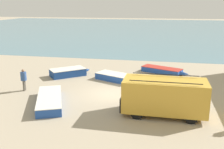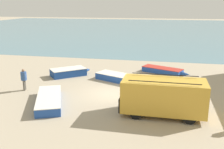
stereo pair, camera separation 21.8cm
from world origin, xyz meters
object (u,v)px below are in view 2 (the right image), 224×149
at_px(fishing_rowboat_0, 70,72).
at_px(fishing_rowboat_2, 117,77).
at_px(fisherman_0, 24,78).
at_px(fishing_rowboat_3, 49,99).
at_px(fishing_rowboat_1, 164,70).
at_px(parked_van, 163,96).

height_order(fishing_rowboat_0, fishing_rowboat_2, fishing_rowboat_0).
relative_size(fishing_rowboat_0, fisherman_0, 2.14).
relative_size(fishing_rowboat_0, fishing_rowboat_3, 0.65).
relative_size(fishing_rowboat_1, fishing_rowboat_3, 0.83).
distance_m(parked_van, fishing_rowboat_0, 11.27).
height_order(fishing_rowboat_1, fisherman_0, fisherman_0).
bearing_deg(parked_van, fishing_rowboat_3, -2.53).
relative_size(parked_van, fishing_rowboat_0, 1.38).
bearing_deg(fisherman_0, parked_van, 161.14).
xyz_separation_m(fishing_rowboat_1, fishing_rowboat_3, (-7.34, -9.56, 0.03)).
xyz_separation_m(fishing_rowboat_1, fishing_rowboat_2, (-3.90, -3.37, 0.03)).
relative_size(fishing_rowboat_2, fisherman_0, 2.51).
relative_size(fishing_rowboat_0, fishing_rowboat_2, 0.85).
xyz_separation_m(fishing_rowboat_1, fisherman_0, (-10.36, -7.46, 0.75)).
bearing_deg(fishing_rowboat_0, fisherman_0, -151.52).
height_order(fishing_rowboat_0, fishing_rowboat_3, fishing_rowboat_0).
xyz_separation_m(fishing_rowboat_2, fishing_rowboat_3, (-3.43, -6.19, -0.00)).
xyz_separation_m(fishing_rowboat_0, fishing_rowboat_1, (8.50, 2.73, -0.09)).
relative_size(parked_van, fisherman_0, 2.96).
distance_m(parked_van, fishing_rowboat_1, 9.98).
height_order(fishing_rowboat_0, fisherman_0, fisherman_0).
distance_m(fishing_rowboat_1, fishing_rowboat_3, 12.05).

